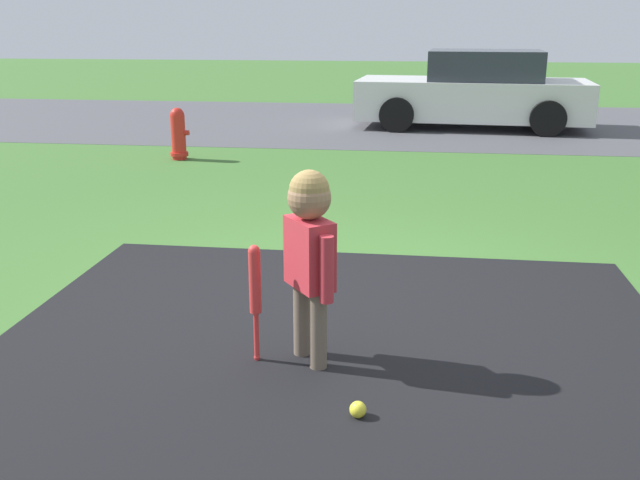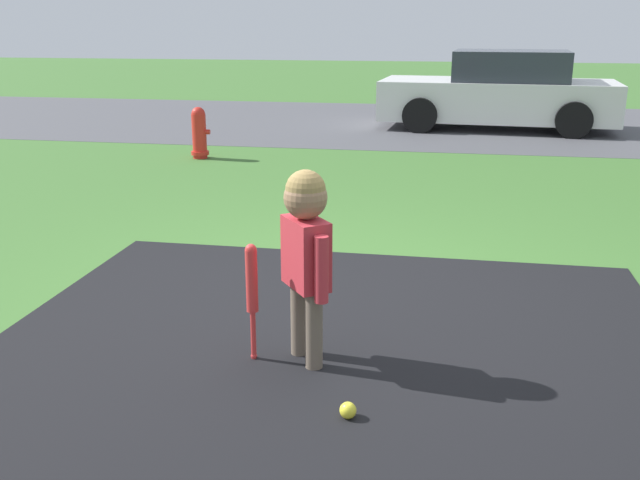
% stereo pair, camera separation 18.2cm
% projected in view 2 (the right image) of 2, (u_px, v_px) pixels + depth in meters
% --- Properties ---
extents(ground_plane, '(60.00, 60.00, 0.00)m').
position_uv_depth(ground_plane, '(332.00, 301.00, 4.62)').
color(ground_plane, '#3D6B2D').
extents(street_strip, '(40.00, 6.00, 0.01)m').
position_uv_depth(street_strip, '(411.00, 123.00, 12.77)').
color(street_strip, '#4C4C51').
rests_on(street_strip, ground).
extents(child, '(0.30, 0.35, 1.03)m').
position_uv_depth(child, '(306.00, 240.00, 3.61)').
color(child, '#6B5B4C').
rests_on(child, ground).
extents(baseball_bat, '(0.06, 0.06, 0.65)m').
position_uv_depth(baseball_bat, '(252.00, 286.00, 3.70)').
color(baseball_bat, red).
rests_on(baseball_bat, ground).
extents(sports_ball, '(0.08, 0.08, 0.08)m').
position_uv_depth(sports_ball, '(348.00, 410.00, 3.24)').
color(sports_ball, yellow).
rests_on(sports_ball, ground).
extents(fire_hydrant, '(0.26, 0.23, 0.67)m').
position_uv_depth(fire_hydrant, '(199.00, 133.00, 9.38)').
color(fire_hydrant, red).
rests_on(fire_hydrant, ground).
extents(parked_car, '(3.94, 2.02, 1.29)m').
position_uv_depth(parked_car, '(500.00, 93.00, 11.95)').
color(parked_car, silver).
rests_on(parked_car, ground).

